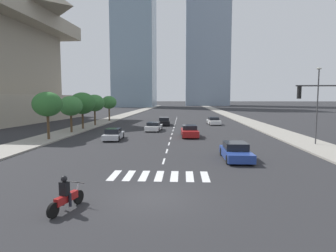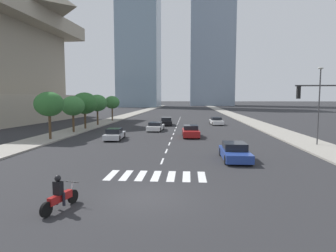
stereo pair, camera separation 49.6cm
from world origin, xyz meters
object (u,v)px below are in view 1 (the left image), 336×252
Objects in this scene: sedan_red_0 at (190,132)px; street_tree_second at (71,106)px; motorcycle_lead at (66,197)px; street_tree_third at (82,103)px; street_tree_nearest at (47,104)px; sedan_blue_1 at (236,152)px; street_tree_fourth at (95,103)px; sedan_black_5 at (164,122)px; sedan_white_4 at (214,121)px; sedan_white_3 at (154,127)px; sedan_silver_2 at (114,134)px; street_lamp_east at (318,100)px; street_tree_fifth at (109,102)px; traffic_signal_near at (331,106)px.

street_tree_second is (-15.38, 2.60, 2.94)m from sedan_red_0.
motorcycle_lead is 0.41× the size of street_tree_third.
street_tree_nearest is at bearing -78.71° from sedan_red_0.
street_tree_fourth reaches higher than sedan_blue_1.
sedan_black_5 is 1.03× the size of street_tree_second.
sedan_white_4 is 0.93× the size of street_tree_second.
street_tree_nearest reaches higher than sedan_white_3.
motorcycle_lead is 0.45× the size of street_tree_second.
sedan_red_0 is at bearing 13.94° from street_tree_nearest.
sedan_silver_2 is (-8.48, -2.82, -0.05)m from sedan_red_0.
sedan_black_5 is at bearing 33.33° from street_tree_third.
street_lamp_east is (17.67, 17.09, 3.84)m from motorcycle_lead.
street_lamp_east reaches higher than motorcycle_lead.
sedan_blue_1 is at bearing -6.92° from sedan_white_4.
sedan_silver_2 is at bearing 161.22° from sedan_white_3.
street_tree_second reaches higher than sedan_silver_2.
sedan_black_5 is 21.73m from street_tree_nearest.
sedan_red_0 is at bearing 1.92° from motorcycle_lead.
street_tree_second is (-27.49, 8.29, -0.85)m from street_lamp_east.
motorcycle_lead is 27.38m from street_tree_second.
sedan_white_3 is at bearing 14.32° from motorcycle_lead.
sedan_black_5 is 11.94m from street_tree_fourth.
street_tree_fifth reaches higher than street_tree_second.
street_tree_nearest reaches higher than sedan_silver_2.
sedan_blue_1 is at bearing -53.65° from street_tree_fourth.
sedan_black_5 is 1.00× the size of street_tree_fifth.
motorcycle_lead is 23.46m from sedan_red_0.
street_tree_fifth is (0.00, 19.37, 0.16)m from street_tree_second.
street_tree_third is (-24.84, 20.36, -0.20)m from traffic_signal_near.
street_tree_second is 10.10m from street_tree_fourth.
sedan_silver_2 is at bearing -38.97° from sedan_white_4.
sedan_blue_1 is at bearing -61.71° from street_tree_fifth.
sedan_silver_2 is at bearing -30.69° from traffic_signal_near.
sedan_white_3 is 0.91× the size of street_tree_third.
street_tree_fourth is at bearing 31.12° from motorcycle_lead.
street_tree_nearest is at bearing 136.52° from sedan_white_3.
sedan_blue_1 is at bearing -132.29° from sedan_silver_2.
sedan_black_5 is 31.11m from traffic_signal_near.
sedan_blue_1 is at bearing -142.55° from street_lamp_east.
street_tree_fifth is (-18.56, 34.49, 3.15)m from sedan_blue_1.
sedan_white_3 is (-4.90, 6.14, -0.06)m from sedan_red_0.
street_tree_second reaches higher than sedan_black_5.
street_tree_nearest is at bearing 43.01° from motorcycle_lead.
motorcycle_lead is 18.02m from traffic_signal_near.
sedan_black_5 is at bearing 8.45° from street_tree_fourth.
sedan_white_3 is at bearing 43.53° from street_tree_nearest.
traffic_signal_near is at bearing -157.68° from sedan_black_5.
street_tree_second is at bearing 163.22° from street_lamp_east.
motorcycle_lead is 31.43m from street_tree_third.
sedan_red_0 is 26.99m from street_tree_fifth.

